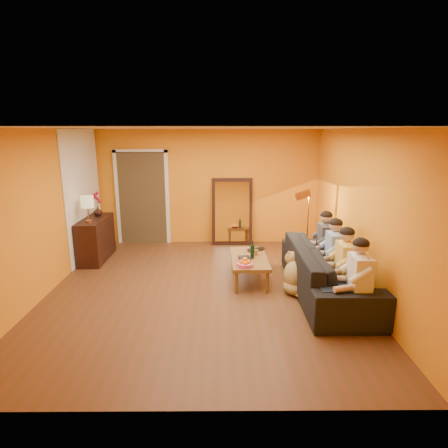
{
  "coord_description": "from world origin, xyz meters",
  "views": [
    {
      "loc": [
        0.31,
        -5.74,
        2.57
      ],
      "look_at": [
        0.35,
        0.5,
        1.0
      ],
      "focal_mm": 30.0,
      "sensor_mm": 36.0,
      "label": 1
    }
  ],
  "objects_px": {
    "coffee_table": "(249,269)",
    "laptop": "(258,250)",
    "floor_lamp": "(308,229)",
    "person_mid_right": "(335,255)",
    "sofa": "(327,271)",
    "vase": "(98,211)",
    "table_lamp": "(88,209)",
    "person_far_left": "(359,282)",
    "dog": "(295,273)",
    "mirror_frame": "(232,211)",
    "person_far_right": "(325,245)",
    "person_mid_left": "(346,268)",
    "sideboard": "(96,239)",
    "wine_bottle": "(252,250)",
    "tumbler": "(255,252)"
  },
  "relations": [
    {
      "from": "coffee_table",
      "to": "laptop",
      "type": "height_order",
      "value": "laptop"
    },
    {
      "from": "floor_lamp",
      "to": "person_mid_right",
      "type": "xyz_separation_m",
      "value": [
        0.16,
        -1.28,
        -0.11
      ]
    },
    {
      "from": "sofa",
      "to": "vase",
      "type": "xyz_separation_m",
      "value": [
        -4.24,
        1.94,
        0.56
      ]
    },
    {
      "from": "table_lamp",
      "to": "person_far_left",
      "type": "relative_size",
      "value": 0.42
    },
    {
      "from": "laptop",
      "to": "person_mid_right",
      "type": "bearing_deg",
      "value": -60.62
    },
    {
      "from": "dog",
      "to": "person_mid_right",
      "type": "xyz_separation_m",
      "value": [
        0.64,
        0.06,
        0.27
      ]
    },
    {
      "from": "mirror_frame",
      "to": "person_far_right",
      "type": "height_order",
      "value": "mirror_frame"
    },
    {
      "from": "table_lamp",
      "to": "vase",
      "type": "distance_m",
      "value": 0.57
    },
    {
      "from": "person_far_left",
      "to": "person_mid_left",
      "type": "relative_size",
      "value": 1.0
    },
    {
      "from": "sideboard",
      "to": "person_mid_left",
      "type": "relative_size",
      "value": 0.97
    },
    {
      "from": "sofa",
      "to": "floor_lamp",
      "type": "distance_m",
      "value": 1.42
    },
    {
      "from": "person_mid_right",
      "to": "laptop",
      "type": "distance_m",
      "value": 1.43
    },
    {
      "from": "floor_lamp",
      "to": "person_mid_left",
      "type": "height_order",
      "value": "floor_lamp"
    },
    {
      "from": "wine_bottle",
      "to": "sofa",
      "type": "bearing_deg",
      "value": -23.72
    },
    {
      "from": "sofa",
      "to": "table_lamp",
      "type": "bearing_deg",
      "value": 71.9
    },
    {
      "from": "sideboard",
      "to": "floor_lamp",
      "type": "bearing_deg",
      "value": -4.19
    },
    {
      "from": "mirror_frame",
      "to": "sideboard",
      "type": "relative_size",
      "value": 1.29
    },
    {
      "from": "sideboard",
      "to": "person_far_left",
      "type": "relative_size",
      "value": 0.97
    },
    {
      "from": "mirror_frame",
      "to": "dog",
      "type": "xyz_separation_m",
      "value": [
        0.94,
        -2.73,
        -0.42
      ]
    },
    {
      "from": "mirror_frame",
      "to": "person_mid_left",
      "type": "xyz_separation_m",
      "value": [
        1.58,
        -3.22,
        -0.15
      ]
    },
    {
      "from": "coffee_table",
      "to": "tumbler",
      "type": "height_order",
      "value": "tumbler"
    },
    {
      "from": "person_mid_left",
      "to": "coffee_table",
      "type": "bearing_deg",
      "value": 143.03
    },
    {
      "from": "sideboard",
      "to": "person_mid_left",
      "type": "height_order",
      "value": "person_mid_left"
    },
    {
      "from": "person_mid_right",
      "to": "tumbler",
      "type": "xyz_separation_m",
      "value": [
        -1.22,
        0.58,
        -0.14
      ]
    },
    {
      "from": "mirror_frame",
      "to": "person_far_right",
      "type": "bearing_deg",
      "value": -53.24
    },
    {
      "from": "person_far_left",
      "to": "person_mid_right",
      "type": "bearing_deg",
      "value": 90.0
    },
    {
      "from": "sideboard",
      "to": "table_lamp",
      "type": "relative_size",
      "value": 2.31
    },
    {
      "from": "dog",
      "to": "vase",
      "type": "bearing_deg",
      "value": 152.23
    },
    {
      "from": "mirror_frame",
      "to": "sofa",
      "type": "xyz_separation_m",
      "value": [
        1.45,
        -2.77,
        -0.37
      ]
    },
    {
      "from": "tumbler",
      "to": "vase",
      "type": "distance_m",
      "value": 3.42
    },
    {
      "from": "sofa",
      "to": "coffee_table",
      "type": "bearing_deg",
      "value": 65.18
    },
    {
      "from": "coffee_table",
      "to": "person_far_left",
      "type": "distance_m",
      "value": 2.1
    },
    {
      "from": "dog",
      "to": "wine_bottle",
      "type": "height_order",
      "value": "wine_bottle"
    },
    {
      "from": "person_mid_left",
      "to": "person_far_right",
      "type": "relative_size",
      "value": 1.0
    },
    {
      "from": "vase",
      "to": "person_far_right",
      "type": "bearing_deg",
      "value": -16.39
    },
    {
      "from": "table_lamp",
      "to": "vase",
      "type": "xyz_separation_m",
      "value": [
        0.0,
        0.55,
        -0.16
      ]
    },
    {
      "from": "person_mid_left",
      "to": "vase",
      "type": "xyz_separation_m",
      "value": [
        -4.37,
        2.39,
        0.33
      ]
    },
    {
      "from": "wine_bottle",
      "to": "tumbler",
      "type": "height_order",
      "value": "wine_bottle"
    },
    {
      "from": "mirror_frame",
      "to": "tumbler",
      "type": "bearing_deg",
      "value": -80.29
    },
    {
      "from": "mirror_frame",
      "to": "table_lamp",
      "type": "distance_m",
      "value": 3.13
    },
    {
      "from": "floor_lamp",
      "to": "tumbler",
      "type": "height_order",
      "value": "floor_lamp"
    },
    {
      "from": "person_far_right",
      "to": "wine_bottle",
      "type": "relative_size",
      "value": 3.94
    },
    {
      "from": "coffee_table",
      "to": "wine_bottle",
      "type": "relative_size",
      "value": 3.94
    },
    {
      "from": "dog",
      "to": "vase",
      "type": "xyz_separation_m",
      "value": [
        -3.73,
        1.9,
        0.6
      ]
    },
    {
      "from": "coffee_table",
      "to": "person_mid_left",
      "type": "distance_m",
      "value": 1.73
    },
    {
      "from": "mirror_frame",
      "to": "vase",
      "type": "xyz_separation_m",
      "value": [
        -2.79,
        -0.83,
        0.18
      ]
    },
    {
      "from": "sideboard",
      "to": "sofa",
      "type": "bearing_deg",
      "value": -21.68
    },
    {
      "from": "person_mid_left",
      "to": "person_mid_right",
      "type": "relative_size",
      "value": 1.0
    },
    {
      "from": "sofa",
      "to": "tumbler",
      "type": "xyz_separation_m",
      "value": [
        -1.09,
        0.68,
        0.08
      ]
    },
    {
      "from": "floor_lamp",
      "to": "wine_bottle",
      "type": "distance_m",
      "value": 1.44
    }
  ]
}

